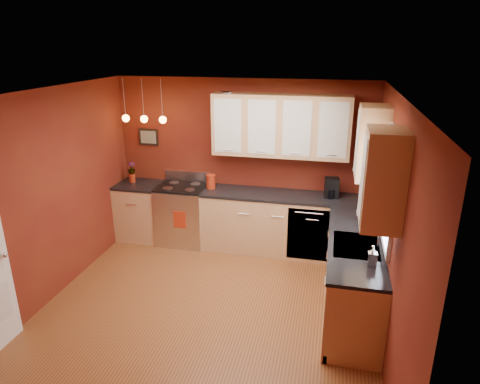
% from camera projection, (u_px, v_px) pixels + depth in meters
% --- Properties ---
extents(floor, '(4.20, 4.20, 0.00)m').
position_uv_depth(floor, '(206.00, 312.00, 5.21)').
color(floor, brown).
rests_on(floor, ground).
extents(ceiling, '(4.00, 4.20, 0.02)m').
position_uv_depth(ceiling, '(199.00, 95.00, 4.34)').
color(ceiling, white).
rests_on(ceiling, wall_back).
extents(wall_back, '(4.00, 0.02, 2.60)m').
position_uv_depth(wall_back, '(243.00, 163.00, 6.70)').
color(wall_back, maroon).
rests_on(wall_back, floor).
extents(wall_front, '(4.00, 0.02, 2.60)m').
position_uv_depth(wall_front, '(109.00, 330.00, 2.84)').
color(wall_front, maroon).
rests_on(wall_front, floor).
extents(wall_left, '(0.02, 4.20, 2.60)m').
position_uv_depth(wall_left, '(45.00, 199.00, 5.18)').
color(wall_left, maroon).
rests_on(wall_left, floor).
extents(wall_right, '(0.02, 4.20, 2.60)m').
position_uv_depth(wall_right, '(391.00, 229.00, 4.36)').
color(wall_right, maroon).
rests_on(wall_right, floor).
extents(base_cabinets_back_left, '(0.70, 0.60, 0.90)m').
position_uv_depth(base_cabinets_back_left, '(141.00, 212.00, 7.05)').
color(base_cabinets_back_left, tan).
rests_on(base_cabinets_back_left, floor).
extents(base_cabinets_back_right, '(2.54, 0.60, 0.90)m').
position_uv_depth(base_cabinets_back_right, '(285.00, 225.00, 6.56)').
color(base_cabinets_back_right, tan).
rests_on(base_cabinets_back_right, floor).
extents(base_cabinets_right, '(0.60, 2.10, 0.90)m').
position_uv_depth(base_cabinets_right, '(352.00, 276.00, 5.12)').
color(base_cabinets_right, tan).
rests_on(base_cabinets_right, floor).
extents(counter_back_left, '(0.70, 0.62, 0.04)m').
position_uv_depth(counter_back_left, '(139.00, 185.00, 6.89)').
color(counter_back_left, black).
rests_on(counter_back_left, base_cabinets_back_left).
extents(counter_back_right, '(2.54, 0.62, 0.04)m').
position_uv_depth(counter_back_right, '(286.00, 196.00, 6.41)').
color(counter_back_right, black).
rests_on(counter_back_right, base_cabinets_back_right).
extents(counter_right, '(0.62, 2.10, 0.04)m').
position_uv_depth(counter_right, '(355.00, 241.00, 4.97)').
color(counter_right, black).
rests_on(counter_right, base_cabinets_right).
extents(gas_range, '(0.76, 0.64, 1.11)m').
position_uv_depth(gas_range, '(183.00, 214.00, 6.89)').
color(gas_range, silver).
rests_on(gas_range, floor).
extents(dishwasher_front, '(0.60, 0.02, 0.80)m').
position_uv_depth(dishwasher_front, '(308.00, 235.00, 6.22)').
color(dishwasher_front, silver).
rests_on(dishwasher_front, base_cabinets_back_right).
extents(sink, '(0.50, 0.70, 0.33)m').
position_uv_depth(sink, '(356.00, 247.00, 4.83)').
color(sink, gray).
rests_on(sink, counter_right).
extents(window, '(0.06, 1.02, 1.22)m').
position_uv_depth(window, '(389.00, 184.00, 4.51)').
color(window, white).
rests_on(window, wall_right).
extents(upper_cabinets_back, '(2.00, 0.35, 0.90)m').
position_uv_depth(upper_cabinets_back, '(281.00, 126.00, 6.20)').
color(upper_cabinets_back, tan).
rests_on(upper_cabinets_back, wall_back).
extents(upper_cabinets_right, '(0.35, 1.95, 0.90)m').
position_uv_depth(upper_cabinets_right, '(377.00, 158.00, 4.48)').
color(upper_cabinets_right, tan).
rests_on(upper_cabinets_right, wall_right).
extents(wall_picture, '(0.32, 0.03, 0.26)m').
position_uv_depth(wall_picture, '(149.00, 137.00, 6.89)').
color(wall_picture, black).
rests_on(wall_picture, wall_back).
extents(pendant_lights, '(0.71, 0.11, 0.66)m').
position_uv_depth(pendant_lights, '(144.00, 118.00, 6.44)').
color(pendant_lights, gray).
rests_on(pendant_lights, ceiling).
extents(red_canister, '(0.15, 0.15, 0.22)m').
position_uv_depth(red_canister, '(211.00, 181.00, 6.64)').
color(red_canister, '#AD2A12').
rests_on(red_canister, counter_back_right).
extents(red_vase, '(0.09, 0.09, 0.14)m').
position_uv_depth(red_vase, '(132.00, 178.00, 6.95)').
color(red_vase, '#AD2A12').
rests_on(red_vase, counter_back_left).
extents(flowers, '(0.16, 0.16, 0.21)m').
position_uv_depth(flowers, '(132.00, 169.00, 6.90)').
color(flowers, '#AD2A12').
rests_on(flowers, red_vase).
extents(coffee_maker, '(0.22, 0.22, 0.29)m').
position_uv_depth(coffee_maker, '(331.00, 188.00, 6.25)').
color(coffee_maker, black).
rests_on(coffee_maker, counter_back_right).
extents(soap_pump, '(0.10, 0.10, 0.21)m').
position_uv_depth(soap_pump, '(372.00, 256.00, 4.36)').
color(soap_pump, silver).
rests_on(soap_pump, counter_right).
extents(dish_towel, '(0.20, 0.01, 0.27)m').
position_uv_depth(dish_towel, '(180.00, 220.00, 6.56)').
color(dish_towel, '#AD2A12').
rests_on(dish_towel, gas_range).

